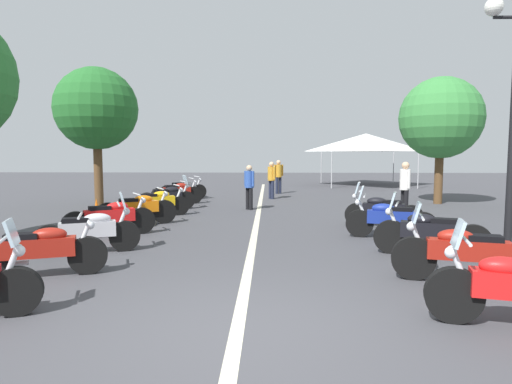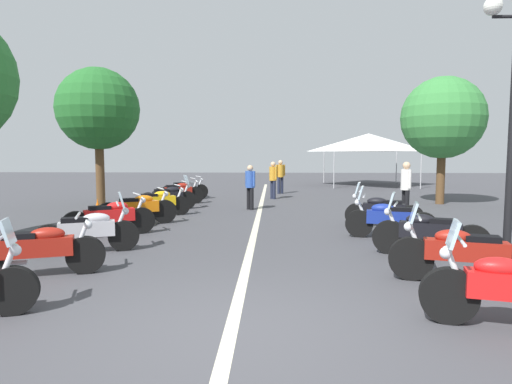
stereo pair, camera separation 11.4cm
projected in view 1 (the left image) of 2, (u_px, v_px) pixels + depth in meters
name	position (u px, v px, depth m)	size (l,w,h in m)	color
ground_plane	(236.00, 335.00, 4.72)	(80.00, 80.00, 0.00)	#424247
lane_centre_stripe	(257.00, 221.00, 12.58)	(30.27, 0.16, 0.01)	beige
motorcycle_left_row_1	(39.00, 250.00, 6.86)	(0.93, 2.03, 0.99)	black
motorcycle_left_row_2	(90.00, 231.00, 8.52)	(0.97, 1.90, 1.20)	black
motorcycle_left_row_3	(110.00, 217.00, 10.26)	(1.26, 1.91, 1.01)	black
motorcycle_left_row_4	(138.00, 209.00, 11.87)	(1.19, 1.98, 1.02)	black
motorcycle_left_row_5	(156.00, 202.00, 13.54)	(1.16, 1.97, 0.99)	black
motorcycle_left_row_6	(168.00, 197.00, 15.12)	(1.05, 1.86, 1.21)	black
motorcycle_left_row_7	(177.00, 192.00, 16.79)	(1.07, 1.89, 1.02)	black
motorcycle_left_row_8	(184.00, 189.00, 18.48)	(1.15, 1.87, 1.00)	black
motorcycle_right_row_1	(466.00, 252.00, 6.55)	(0.87, 2.19, 1.23)	black
motorcycle_right_row_2	(429.00, 232.00, 8.27)	(0.97, 2.05, 1.22)	black
motorcycle_right_row_3	(390.00, 218.00, 10.03)	(0.86, 2.03, 1.21)	black
motorcycle_right_row_4	(382.00, 210.00, 11.60)	(0.90, 2.00, 1.20)	black
traffic_cone_2	(97.00, 209.00, 13.09)	(0.36, 0.36, 0.61)	orange
bystander_0	(249.00, 184.00, 15.16)	(0.43, 0.37, 1.57)	black
bystander_1	(271.00, 177.00, 18.77)	(0.46, 0.33, 1.62)	#1E2338
bystander_2	(405.00, 185.00, 13.38)	(0.52, 0.32, 1.72)	black
bystander_3	(279.00, 174.00, 21.20)	(0.32, 0.47, 1.65)	#1E2338
roadside_tree_1	(96.00, 109.00, 15.99)	(3.03, 3.03, 5.15)	brown
roadside_tree_2	(441.00, 118.00, 16.74)	(3.15, 3.15, 4.93)	brown
event_tent	(366.00, 143.00, 26.61)	(5.39, 5.39, 3.20)	white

